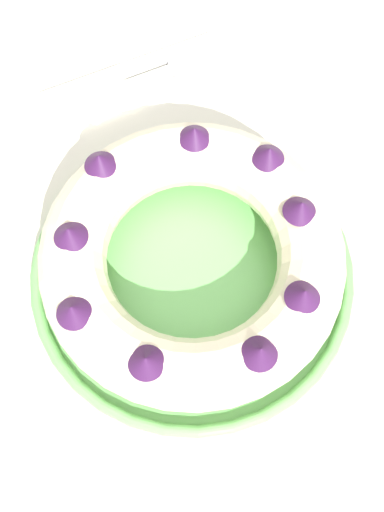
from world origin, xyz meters
name	(u,v)px	position (x,y,z in m)	size (l,w,h in m)	color
ground_plane	(191,385)	(0.00, 0.00, 0.00)	(8.00, 8.00, 0.00)	brown
dining_table	(191,281)	(0.00, 0.00, 0.66)	(1.30, 1.24, 0.74)	silver
serving_dish	(192,273)	(0.02, -0.01, 0.75)	(0.33, 0.33, 0.02)	#6BB760
bundt_cake	(192,256)	(0.02, -0.01, 0.80)	(0.30, 0.30, 0.08)	beige
fork	(150,78)	(-0.23, 0.05, 0.74)	(0.02, 0.20, 0.01)	white
serving_knife	(119,73)	(-0.26, 0.02, 0.74)	(0.02, 0.23, 0.01)	white
cake_knife	(135,100)	(-0.21, 0.02, 0.74)	(0.02, 0.18, 0.01)	white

